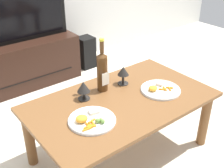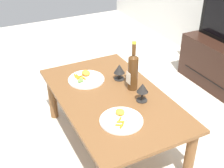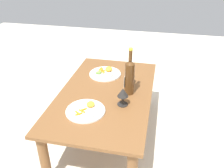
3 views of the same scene
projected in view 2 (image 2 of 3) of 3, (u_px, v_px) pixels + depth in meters
The scene contains 7 objects.
ground_plane at pixel (112, 143), 2.40m from camera, with size 6.40×6.40×0.00m, color beige.
dining_table at pixel (112, 104), 2.20m from camera, with size 1.25×0.74×0.46m.
wine_bottle at pixel (133, 71), 2.17m from camera, with size 0.07×0.08×0.39m.
goblet_left at pixel (119, 70), 2.33m from camera, with size 0.09×0.09×0.13m.
goblet_right at pixel (142, 89), 2.06m from camera, with size 0.08×0.08×0.14m.
dinner_plate_left at pixel (86, 79), 2.35m from camera, with size 0.29×0.29×0.05m.
dinner_plate_right at pixel (122, 120), 1.90m from camera, with size 0.28×0.28×0.05m.
Camera 2 is at (1.61, -0.81, 1.65)m, focal length 47.35 mm.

